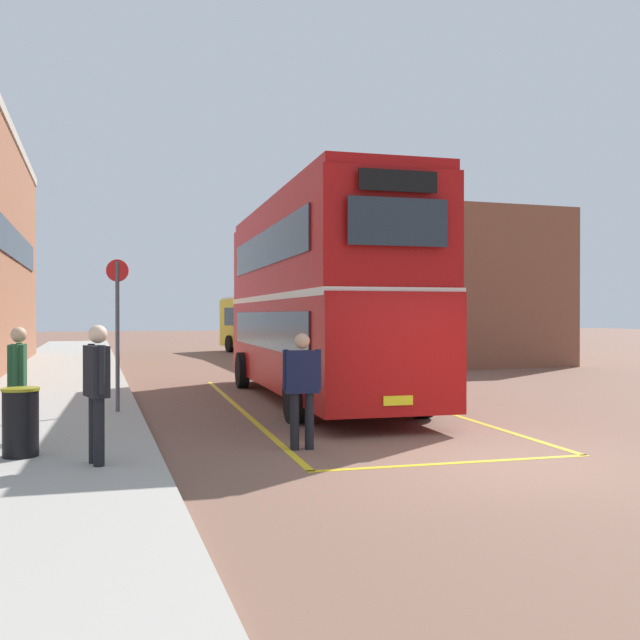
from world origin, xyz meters
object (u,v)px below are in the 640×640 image
double_decker_bus (317,296)px  pedestrian_waiting_far (97,383)px  bus_stop_sign (117,321)px  single_deck_bus (270,323)px  pedestrian_boarding (302,382)px  pedestrian_waiting_near (17,376)px  litter_bin (21,422)px

double_decker_bus → pedestrian_waiting_far: (-5.05, -6.71, -1.33)m
bus_stop_sign → single_deck_bus: bearing=68.7°
double_decker_bus → pedestrian_boarding: (-2.06, -5.84, -1.48)m
pedestrian_waiting_far → double_decker_bus: bearing=53.0°
pedestrian_waiting_near → litter_bin: 1.16m
single_deck_bus → pedestrian_waiting_near: (-9.68, -24.20, -0.49)m
pedestrian_waiting_far → bus_stop_sign: (0.41, 5.09, 0.74)m
single_deck_bus → litter_bin: single_deck_bus is taller
double_decker_bus → bus_stop_sign: (-4.64, -1.62, -0.58)m
pedestrian_waiting_near → pedestrian_waiting_far: pedestrian_waiting_far is taller
double_decker_bus → litter_bin: (-6.03, -5.86, -1.91)m
double_decker_bus → bus_stop_sign: double_decker_bus is taller
single_deck_bus → litter_bin: size_ratio=10.95×
double_decker_bus → pedestrian_waiting_far: double_decker_bus is taller
pedestrian_boarding → litter_bin: pedestrian_boarding is taller
single_deck_bus → litter_bin: (-9.55, -25.21, -1.03)m
double_decker_bus → pedestrian_boarding: 6.36m
pedestrian_boarding → double_decker_bus: bearing=70.6°
litter_bin → single_deck_bus: bearing=69.3°
pedestrian_waiting_near → pedestrian_waiting_far: size_ratio=0.97×
pedestrian_boarding → pedestrian_waiting_near: pedestrian_waiting_near is taller
single_deck_bus → litter_bin: 26.98m
pedestrian_waiting_far → bus_stop_sign: bus_stop_sign is taller
single_deck_bus → pedestrian_waiting_far: 27.44m
bus_stop_sign → litter_bin: bearing=-108.1°
pedestrian_waiting_near → litter_bin: size_ratio=1.87×
double_decker_bus → single_deck_bus: size_ratio=1.07×
bus_stop_sign → pedestrian_waiting_near: bearing=-115.3°
pedestrian_waiting_near → bus_stop_sign: (1.52, 3.23, 0.78)m
pedestrian_boarding → bus_stop_sign: (-2.58, 4.22, 0.89)m
pedestrian_waiting_near → pedestrian_waiting_far: (1.11, -1.87, 0.04)m
single_deck_bus → bus_stop_sign: size_ratio=3.38×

